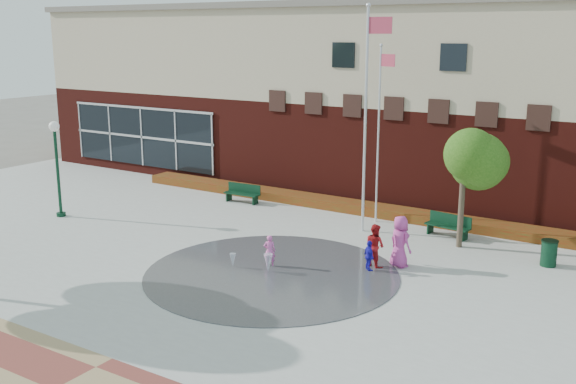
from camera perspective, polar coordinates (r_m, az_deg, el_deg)
The scene contains 18 objects.
ground at distance 20.14m, azimuth -6.22°, elevation -9.47°, with size 120.00×120.00×0.00m, color #666056.
plaza_concrete at distance 23.16m, azimuth 0.00°, elevation -6.26°, with size 46.00×18.00×0.01m, color #A8A8A0.
splash_pad at distance 22.38m, azimuth -1.39°, elevation -6.98°, with size 8.40×8.40×0.01m, color #383A3D.
library_building at distance 34.10m, azimuth 12.40°, elevation 7.80°, with size 44.40×10.40×9.20m.
flower_bed at distance 29.56m, azimuth 7.96°, elevation -2.02°, with size 26.00×1.20×0.40m, color #9C0A08.
flagpole_left at distance 27.76m, azimuth 7.74°, elevation 5.62°, with size 0.81×0.37×7.35m.
flagpole_right at distance 26.20m, azimuth 6.70°, elevation 7.06°, with size 1.09×0.18×8.85m.
lamp_left at distance 30.24m, azimuth -19.00°, elevation 2.74°, with size 0.44×0.44×4.15m.
bench_left at distance 31.50m, azimuth -3.90°, elevation -0.42°, with size 1.78×0.59×0.88m.
bench_mid at distance 26.94m, azimuth 13.35°, elevation -3.15°, with size 1.84×0.77×0.90m.
trash_can at distance 24.62m, azimuth 21.22°, elevation -4.84°, with size 0.57×0.57×0.93m.
tree_mid at distance 25.02m, azimuth 14.75°, elevation 3.59°, with size 3.03×3.03×5.11m.
water_jet_a at distance 22.54m, azimuth -1.68°, elevation -6.84°, with size 0.31×0.31×0.61m, color white.
water_jet_b at distance 23.02m, azimuth -4.68°, elevation -6.45°, with size 0.22×0.22×0.48m, color white.
child_splash at distance 22.93m, azimuth -1.57°, elevation -5.01°, with size 0.41×0.27×1.11m, color pink.
adult_red at distance 23.04m, azimuth 7.36°, elevation -4.52°, with size 0.73×0.57×1.50m, color #AD1719.
adult_pink at distance 23.10m, azimuth 9.46°, elevation -4.17°, with size 0.87×0.57×1.79m, color #BF3E93.
child_blue at distance 22.63m, azimuth 6.88°, elevation -5.42°, with size 0.62×0.26×1.07m, color #1F18C2.
Camera 1 is at (11.73, -14.38, 7.81)m, focal length 42.00 mm.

